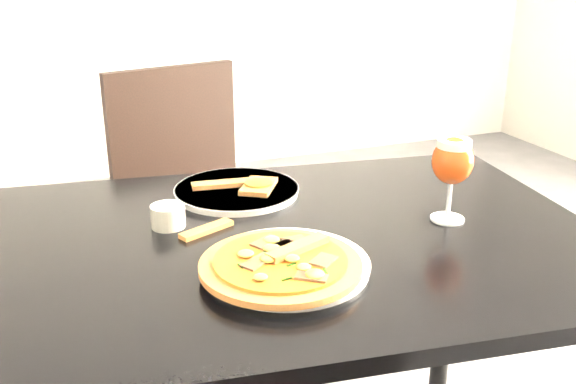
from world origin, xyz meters
name	(u,v)px	position (x,y,z in m)	size (l,w,h in m)	color
dining_table	(284,278)	(-0.21, 0.34, 0.66)	(1.29, 0.95, 0.75)	black
chair_far	(196,212)	(-0.21, 1.08, 0.51)	(0.52, 0.52, 0.93)	black
plate_main	(287,265)	(-0.25, 0.21, 0.76)	(0.28, 0.28, 0.01)	white
pizza	(281,263)	(-0.27, 0.19, 0.77)	(0.27, 0.27, 0.03)	brown
plate_second	(237,191)	(-0.23, 0.59, 0.76)	(0.27, 0.27, 0.01)	white
crust_scraps	(246,185)	(-0.21, 0.58, 0.77)	(0.19, 0.13, 0.01)	brown
loose_crust	(207,229)	(-0.34, 0.41, 0.75)	(0.11, 0.03, 0.01)	brown
sauce_cup	(168,215)	(-0.40, 0.46, 0.77)	(0.07, 0.07, 0.04)	beige
beer_glass	(453,161)	(0.12, 0.30, 0.87)	(0.08, 0.08, 0.17)	silver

